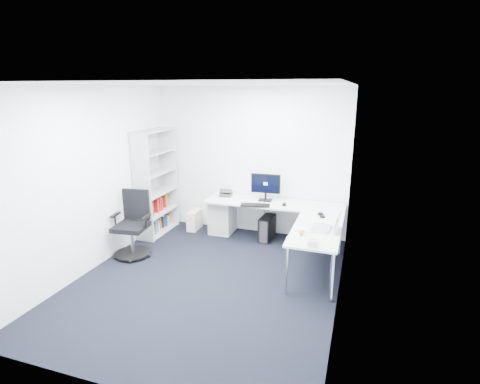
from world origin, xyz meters
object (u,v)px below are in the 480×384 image
(monitor, at_px, (265,187))
(laptop, at_px, (322,220))
(l_desk, at_px, (269,228))
(task_chair, at_px, (131,225))
(bookshelf, at_px, (155,183))

(monitor, xyz_separation_m, laptop, (1.11, -1.10, -0.12))
(l_desk, xyz_separation_m, task_chair, (-2.02, -1.02, 0.18))
(monitor, relative_size, laptop, 1.38)
(laptop, bearing_deg, task_chair, -168.75)
(l_desk, relative_size, bookshelf, 1.25)
(bookshelf, relative_size, monitor, 3.70)
(l_desk, bearing_deg, laptop, -36.64)
(bookshelf, xyz_separation_m, task_chair, (0.15, -1.07, -0.44))
(task_chair, distance_m, laptop, 2.99)
(l_desk, height_order, monitor, monitor)
(bookshelf, distance_m, laptop, 3.20)
(task_chair, distance_m, monitor, 2.37)
(l_desk, distance_m, task_chair, 2.27)
(l_desk, height_order, bookshelf, bookshelf)
(task_chair, bearing_deg, l_desk, 19.90)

